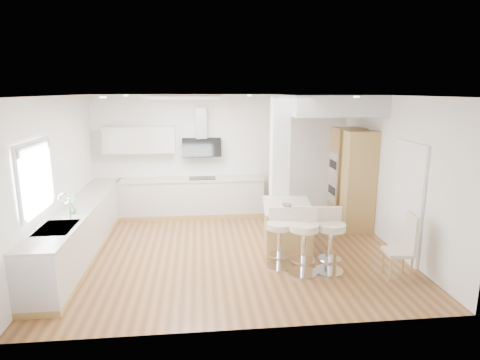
{
  "coord_description": "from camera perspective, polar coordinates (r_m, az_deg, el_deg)",
  "views": [
    {
      "loc": [
        -0.57,
        -6.9,
        2.89
      ],
      "look_at": [
        0.19,
        0.4,
        1.24
      ],
      "focal_mm": 30.0,
      "sensor_mm": 36.0,
      "label": 1
    }
  ],
  "objects": [
    {
      "name": "ground",
      "position": [
        7.5,
        -1.14,
        -10.02
      ],
      "size": [
        6.0,
        6.0,
        0.0
      ],
      "primitive_type": "plane",
      "color": "#926136",
      "rests_on": "ground"
    },
    {
      "name": "ceiling",
      "position": [
        7.5,
        -1.14,
        -10.02
      ],
      "size": [
        6.0,
        5.0,
        0.02
      ],
      "primitive_type": "cube",
      "color": "silver",
      "rests_on": "ground"
    },
    {
      "name": "wall_back",
      "position": [
        9.53,
        -2.44,
        3.63
      ],
      "size": [
        6.0,
        0.04,
        2.8
      ],
      "primitive_type": "cube",
      "color": "white",
      "rests_on": "ground"
    },
    {
      "name": "wall_left",
      "position": [
        7.47,
        -24.8,
        -0.05
      ],
      "size": [
        0.04,
        5.0,
        2.8
      ],
      "primitive_type": "cube",
      "color": "white",
      "rests_on": "ground"
    },
    {
      "name": "wall_right",
      "position": [
        7.91,
        21.02,
        0.93
      ],
      "size": [
        0.04,
        5.0,
        2.8
      ],
      "primitive_type": "cube",
      "color": "white",
      "rests_on": "ground"
    },
    {
      "name": "skylight",
      "position": [
        7.5,
        -7.78,
        11.62
      ],
      "size": [
        4.1,
        2.1,
        0.06
      ],
      "color": "white",
      "rests_on": "ground"
    },
    {
      "name": "window_left",
      "position": [
        6.57,
        -27.12,
        0.75
      ],
      "size": [
        0.06,
        1.28,
        1.07
      ],
      "color": "white",
      "rests_on": "ground"
    },
    {
      "name": "doorway_right",
      "position": [
        7.47,
        22.65,
        -3.01
      ],
      "size": [
        0.05,
        1.0,
        2.1
      ],
      "color": "#463E37",
      "rests_on": "ground"
    },
    {
      "name": "counter_left",
      "position": [
        7.83,
        -21.54,
        -6.37
      ],
      "size": [
        0.63,
        4.5,
        1.35
      ],
      "color": "tan",
      "rests_on": "ground"
    },
    {
      "name": "counter_back",
      "position": [
        9.39,
        -7.88,
        -1.0
      ],
      "size": [
        3.62,
        0.63,
        2.5
      ],
      "color": "tan",
      "rests_on": "ground"
    },
    {
      "name": "pillar",
      "position": [
        8.15,
        5.63,
        2.05
      ],
      "size": [
        0.35,
        0.35,
        2.8
      ],
      "color": "white",
      "rests_on": "ground"
    },
    {
      "name": "soffit",
      "position": [
        8.72,
        12.09,
        10.46
      ],
      "size": [
        1.78,
        2.2,
        0.4
      ],
      "color": "silver",
      "rests_on": "ground"
    },
    {
      "name": "oven_column",
      "position": [
        8.94,
        15.49,
        0.3
      ],
      "size": [
        0.63,
        1.21,
        2.1
      ],
      "color": "tan",
      "rests_on": "ground"
    },
    {
      "name": "peninsula",
      "position": [
        7.62,
        6.69,
        -6.44
      ],
      "size": [
        1.05,
        1.44,
        0.88
      ],
      "rotation": [
        0.0,
        0.0,
        -0.13
      ],
      "color": "tan",
      "rests_on": "ground"
    },
    {
      "name": "bar_stool_a",
      "position": [
        6.69,
        5.63,
        -7.82
      ],
      "size": [
        0.55,
        0.55,
        0.99
      ],
      "rotation": [
        0.0,
        0.0,
        -0.28
      ],
      "color": "silver",
      "rests_on": "ground"
    },
    {
      "name": "bar_stool_b",
      "position": [
        6.49,
        9.05,
        -8.12
      ],
      "size": [
        0.58,
        0.58,
        1.08
      ],
      "rotation": [
        0.0,
        0.0,
        -0.22
      ],
      "color": "silver",
      "rests_on": "ground"
    },
    {
      "name": "bar_stool_c",
      "position": [
        6.64,
        12.73,
        -7.94
      ],
      "size": [
        0.5,
        0.5,
        1.05
      ],
      "rotation": [
        0.0,
        0.0,
        -0.05
      ],
      "color": "silver",
      "rests_on": "ground"
    },
    {
      "name": "dining_chair",
      "position": [
        6.8,
        22.38,
        -8.42
      ],
      "size": [
        0.45,
        0.45,
        1.04
      ],
      "rotation": [
        0.0,
        0.0,
        -0.11
      ],
      "color": "beige",
      "rests_on": "ground"
    }
  ]
}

